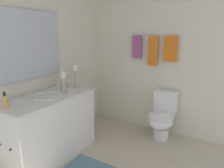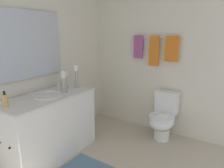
{
  "view_description": "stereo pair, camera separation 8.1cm",
  "coord_description": "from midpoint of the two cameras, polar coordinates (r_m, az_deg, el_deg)",
  "views": [
    {
      "loc": [
        1.02,
        -1.76,
        1.64
      ],
      "look_at": [
        -0.36,
        0.52,
        0.97
      ],
      "focal_mm": 31.97,
      "sensor_mm": 36.0,
      "label": 1
    },
    {
      "loc": [
        1.09,
        -1.71,
        1.64
      ],
      "look_at": [
        -0.36,
        0.52,
        0.97
      ],
      "focal_mm": 31.97,
      "sensor_mm": 36.0,
      "label": 2
    }
  ],
  "objects": [
    {
      "name": "towel_center",
      "position": [
        3.32,
        12.68,
        9.19
      ],
      "size": [
        0.16,
        0.03,
        0.48
      ],
      "primitive_type": "cube",
      "color": "orange",
      "rests_on": "towel_bar"
    },
    {
      "name": "toilet",
      "position": [
        3.29,
        15.07,
        -9.15
      ],
      "size": [
        0.39,
        0.54,
        0.75
      ],
      "color": "white",
      "rests_on": "ground"
    },
    {
      "name": "towel_near_vanity",
      "position": [
        3.43,
        8.26,
        10.44
      ],
      "size": [
        0.17,
        0.03,
        0.37
      ],
      "primitive_type": "cube",
      "color": "#A54C8C",
      "rests_on": "towel_bar"
    },
    {
      "name": "towel_bar",
      "position": [
        3.33,
        13.0,
        12.96
      ],
      "size": [
        0.84,
        0.02,
        0.02
      ],
      "primitive_type": "cylinder",
      "rotation": [
        0.0,
        1.57,
        0.0
      ],
      "color": "silver"
    },
    {
      "name": "candle_holder_short",
      "position": [
        2.98,
        -12.41,
        1.32
      ],
      "size": [
        0.09,
        0.09,
        0.24
      ],
      "color": "#B7B2A5",
      "rests_on": "vanity_cabinet"
    },
    {
      "name": "sink_basin",
      "position": [
        2.71,
        -17.03,
        -3.88
      ],
      "size": [
        0.4,
        0.4,
        0.24
      ],
      "color": "white",
      "rests_on": "vanity_cabinet"
    },
    {
      "name": "towel_near_corner",
      "position": [
        3.23,
        17.45,
        9.54
      ],
      "size": [
        0.21,
        0.03,
        0.39
      ],
      "primitive_type": "cube",
      "color": "orange",
      "rests_on": "towel_bar"
    },
    {
      "name": "candle_holder_tall",
      "position": [
        2.98,
        -9.42,
        2.45
      ],
      "size": [
        0.09,
        0.09,
        0.33
      ],
      "color": "#B7B2A5",
      "rests_on": "vanity_cabinet"
    },
    {
      "name": "wall_back",
      "position": [
        3.38,
        14.65,
        6.68
      ],
      "size": [
        2.55,
        0.04,
        2.45
      ],
      "primitive_type": "cube",
      "color": "silver",
      "rests_on": "ground"
    },
    {
      "name": "candle_holder_mid",
      "position": [
        2.75,
        -12.85,
        0.85
      ],
      "size": [
        0.09,
        0.09,
        0.29
      ],
      "color": "#B7B2A5",
      "rests_on": "vanity_cabinet"
    },
    {
      "name": "wall_left",
      "position": [
        2.94,
        -20.13,
        5.2
      ],
      "size": [
        0.04,
        2.89,
        2.45
      ],
      "primitive_type": "cube",
      "color": "silver",
      "rests_on": "ground"
    },
    {
      "name": "soap_bottle",
      "position": [
        2.43,
        -27.4,
        -4.19
      ],
      "size": [
        0.06,
        0.06,
        0.18
      ],
      "color": "#E5B259",
      "rests_on": "vanity_cabinet"
    },
    {
      "name": "mirror",
      "position": [
        2.81,
        -21.8,
        10.34
      ],
      "size": [
        0.02,
        1.0,
        0.87
      ],
      "primitive_type": "cube",
      "color": "silver"
    },
    {
      "name": "vanity_cabinet",
      "position": [
        2.86,
        -16.46,
        -11.42
      ],
      "size": [
        0.58,
        1.27,
        0.87
      ],
      "color": "white",
      "rests_on": "ground"
    }
  ]
}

